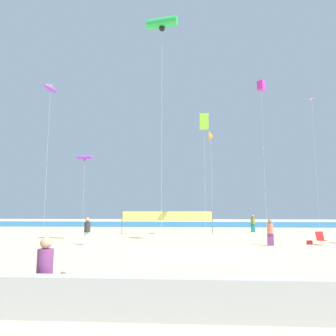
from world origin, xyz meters
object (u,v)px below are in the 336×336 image
Objects in this scene: toddler_figure at (62,290)px; beachgoer_coral_shirt at (270,231)px; kite_orange_delta at (211,137)px; kite_pink_diamond at (312,102)px; beachgoer_charcoal_shirt at (87,230)px; kite_lime_box at (204,122)px; mother_figure at (45,270)px; folding_beach_chair at (321,238)px; kite_violet_inflatable at (50,89)px; kite_green_tube at (162,23)px; beach_handbag at (310,242)px; volleyball_net at (167,217)px; kite_violet_tube at (85,158)px; beachgoer_olive_shirt at (253,223)px; kite_magenta_box at (261,86)px.

beachgoer_coral_shirt reaches higher than toddler_figure.
kite_pink_diamond reaches higher than kite_orange_delta.
beachgoer_charcoal_shirt is 28.85m from kite_pink_diamond.
kite_lime_box reaches higher than toddler_figure.
kite_orange_delta is 14.75m from kite_pink_diamond.
mother_figure is 19.34m from folding_beach_chair.
kite_violet_inflatable is 0.89× the size of kite_pink_diamond.
beach_handbag is at bearing 6.72° from kite_green_tube.
toddler_figure is 0.10× the size of volleyball_net.
kite_pink_diamond is at bearing 14.94° from volleyball_net.
kite_violet_inflatable is at bearing 12.90° from beachgoer_coral_shirt.
beachgoer_charcoal_shirt reaches higher than beachgoer_coral_shirt.
kite_lime_box reaches higher than kite_violet_tube.
kite_violet_inflatable reaches higher than beachgoer_olive_shirt.
beachgoer_coral_shirt is 0.19× the size of volleyball_net.
kite_lime_box reaches higher than folding_beach_chair.
beach_handbag is (2.81, 0.84, -0.79)m from beachgoer_coral_shirt.
kite_green_tube is at bearing 30.05° from beachgoer_coral_shirt.
beach_handbag is at bearing -96.18° from beachgoer_olive_shirt.
beachgoer_olive_shirt is at bearing 61.12° from toddler_figure.
mother_figure is at bearing -121.85° from kite_pink_diamond.
beachgoer_coral_shirt is 0.95× the size of beachgoer_olive_shirt.
volleyball_net reaches higher than beachgoer_coral_shirt.
kite_magenta_box reaches higher than kite_violet_tube.
volleyball_net is at bearing 78.83° from toddler_figure.
mother_figure is 1.92× the size of folding_beach_chair.
kite_magenta_box is at bearing 19.77° from kite_violet_inflatable.
beach_handbag is (11.72, 15.04, -0.77)m from mother_figure.
kite_violet_tube is at bearing 95.55° from mother_figure.
volleyball_net is 0.92× the size of kite_lime_box.
kite_green_tube is at bearing 76.15° from toddler_figure.
kite_magenta_box reaches higher than beachgoer_coral_shirt.
kite_lime_box reaches higher than mother_figure.
beach_handbag is 23.54m from kite_violet_tube.
beachgoer_charcoal_shirt reaches higher than mother_figure.
kite_pink_diamond reaches higher than folding_beach_chair.
volleyball_net is at bearing -169.11° from kite_magenta_box.
kite_pink_diamond is at bearing 42.82° from kite_lime_box.
volleyball_net is at bearing 150.35° from kite_orange_delta.
beachgoer_coral_shirt is 16.58m from kite_green_tube.
kite_violet_inflatable is at bearing 106.92° from toddler_figure.
mother_figure is 19.09m from beach_handbag.
kite_magenta_box reaches higher than beachgoer_olive_shirt.
volleyball_net reaches higher than toddler_figure.
kite_lime_box is at bearing 145.16° from beachgoer_charcoal_shirt.
kite_pink_diamond reaches higher than beachgoer_olive_shirt.
beachgoer_coral_shirt is 21.45m from kite_pink_diamond.
folding_beach_chair is at bearing -45.06° from kite_orange_delta.
mother_figure is 0.13× the size of kite_violet_inflatable.
kite_green_tube is (1.67, 13.86, 14.94)m from mother_figure.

